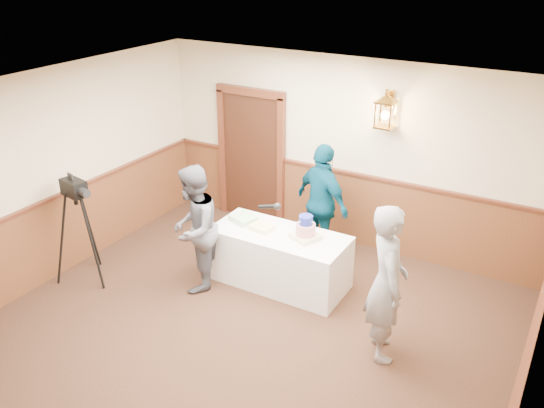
{
  "coord_description": "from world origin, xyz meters",
  "views": [
    {
      "loc": [
        3.04,
        -3.9,
        4.22
      ],
      "look_at": [
        -0.21,
        1.7,
        1.25
      ],
      "focal_mm": 38.0,
      "sensor_mm": 36.0,
      "label": 1
    }
  ],
  "objects": [
    {
      "name": "sheet_cake_green",
      "position": [
        -0.81,
        1.96,
        0.79
      ],
      "size": [
        0.41,
        0.37,
        0.08
      ],
      "primitive_type": "cube",
      "rotation": [
        0.0,
        0.0,
        -0.35
      ],
      "color": "#9FDA9A",
      "rests_on": "display_table"
    },
    {
      "name": "room_shell",
      "position": [
        -0.05,
        0.45,
        1.52
      ],
      "size": [
        6.02,
        7.02,
        2.81
      ],
      "color": "beige",
      "rests_on": "ground"
    },
    {
      "name": "tiered_cake",
      "position": [
        0.15,
        1.93,
        0.88
      ],
      "size": [
        0.41,
        0.41,
        0.33
      ],
      "rotation": [
        0.0,
        0.0,
        -0.41
      ],
      "color": "beige",
      "rests_on": "display_table"
    },
    {
      "name": "interviewer",
      "position": [
        -1.13,
        1.28,
        0.85
      ],
      "size": [
        1.59,
        0.99,
        1.7
      ],
      "rotation": [
        0.0,
        0.0,
        -1.25
      ],
      "color": "#54555E",
      "rests_on": "ground"
    },
    {
      "name": "sheet_cake_yellow",
      "position": [
        -0.47,
        1.88,
        0.78
      ],
      "size": [
        0.32,
        0.27,
        0.06
      ],
      "primitive_type": "cube",
      "rotation": [
        0.0,
        0.0,
        -0.14
      ],
      "color": "#EFE08E",
      "rests_on": "display_table"
    },
    {
      "name": "baker",
      "position": [
        1.48,
        1.22,
        0.9
      ],
      "size": [
        0.71,
        0.79,
        1.81
      ],
      "primitive_type": "imported",
      "rotation": [
        0.0,
        0.0,
        2.1
      ],
      "color": "gray",
      "rests_on": "ground"
    },
    {
      "name": "display_table",
      "position": [
        -0.21,
        1.9,
        0.38
      ],
      "size": [
        1.8,
        0.8,
        0.75
      ],
      "primitive_type": "cube",
      "color": "white",
      "rests_on": "ground"
    },
    {
      "name": "assistant_p",
      "position": [
        -0.04,
        2.81,
        0.86
      ],
      "size": [
        1.1,
        0.81,
        1.73
      ],
      "primitive_type": "imported",
      "rotation": [
        0.0,
        0.0,
        2.71
      ],
      "color": "#073F58",
      "rests_on": "ground"
    },
    {
      "name": "ground",
      "position": [
        0.0,
        0.0,
        0.0
      ],
      "size": [
        7.0,
        7.0,
        0.0
      ],
      "primitive_type": "plane",
      "color": "#321C13",
      "rests_on": "ground"
    },
    {
      "name": "tv_camera_rig",
      "position": [
        -2.54,
        0.67,
        0.65
      ],
      "size": [
        0.57,
        0.53,
        1.46
      ],
      "rotation": [
        0.0,
        0.0,
        -0.19
      ],
      "color": "black",
      "rests_on": "ground"
    }
  ]
}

